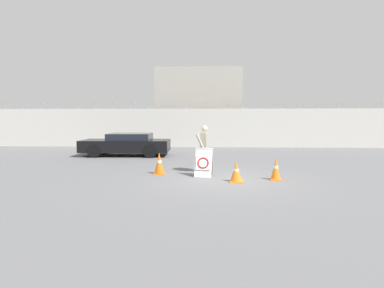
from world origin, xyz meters
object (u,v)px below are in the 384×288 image
traffic_cone_far (236,172)px  barricade_sign (204,162)px  traffic_cone_near (276,169)px  parked_car_front_coupe (127,144)px  traffic_cone_mid (159,163)px  security_guard (204,146)px

traffic_cone_far → barricade_sign: bearing=138.9°
traffic_cone_near → parked_car_front_coupe: (-6.64, 6.08, 0.27)m
traffic_cone_mid → traffic_cone_far: 2.96m
security_guard → traffic_cone_far: security_guard is taller
security_guard → traffic_cone_near: bearing=73.6°
traffic_cone_near → traffic_cone_mid: size_ratio=0.93×
barricade_sign → parked_car_front_coupe: parked_car_front_coupe is taller
security_guard → parked_car_front_coupe: security_guard is taller
security_guard → parked_car_front_coupe: bearing=-125.4°
traffic_cone_near → parked_car_front_coupe: size_ratio=0.16×
barricade_sign → traffic_cone_near: bearing=-3.7°
barricade_sign → traffic_cone_mid: barricade_sign is taller
security_guard → traffic_cone_near: security_guard is taller
traffic_cone_near → barricade_sign: bearing=167.4°
security_guard → barricade_sign: bearing=11.9°
traffic_cone_mid → parked_car_front_coupe: (-2.60, 5.22, 0.24)m
parked_car_front_coupe → barricade_sign: bearing=126.1°
traffic_cone_near → traffic_cone_far: 1.40m
parked_car_front_coupe → traffic_cone_mid: bearing=115.1°
barricade_sign → traffic_cone_near: 2.46m
security_guard → traffic_cone_far: bearing=43.9°
barricade_sign → traffic_cone_near: barricade_sign is taller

